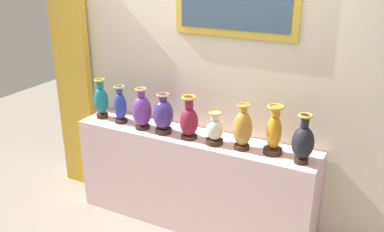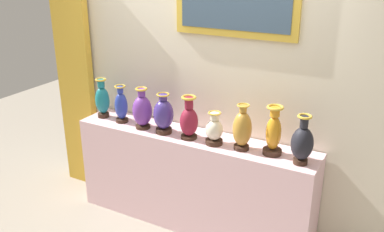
# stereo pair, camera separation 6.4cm
# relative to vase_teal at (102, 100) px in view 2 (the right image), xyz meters

# --- Properties ---
(ground_plane) EXTENTS (9.58, 9.58, 0.00)m
(ground_plane) POSITION_rel_vase_teal_xyz_m (1.00, 0.01, -1.10)
(ground_plane) COLOR gray
(display_shelf) EXTENTS (2.27, 0.41, 0.92)m
(display_shelf) POSITION_rel_vase_teal_xyz_m (1.00, 0.01, -0.64)
(display_shelf) COLOR beige
(display_shelf) RESTS_ON ground_plane
(back_wall) EXTENTS (3.58, 0.14, 2.96)m
(back_wall) POSITION_rel_vase_teal_xyz_m (1.00, 0.27, 0.40)
(back_wall) COLOR beige
(back_wall) RESTS_ON ground_plane
(curtain_gold) EXTENTS (0.42, 0.08, 2.39)m
(curtain_gold) POSITION_rel_vase_teal_xyz_m (-0.48, 0.15, 0.10)
(curtain_gold) COLOR gold
(curtain_gold) RESTS_ON ground_plane
(vase_teal) EXTENTS (0.14, 0.14, 0.39)m
(vase_teal) POSITION_rel_vase_teal_xyz_m (0.00, 0.00, 0.00)
(vase_teal) COLOR #382319
(vase_teal) RESTS_ON display_shelf
(vase_cobalt) EXTENTS (0.12, 0.12, 0.36)m
(vase_cobalt) POSITION_rel_vase_teal_xyz_m (0.24, -0.02, -0.02)
(vase_cobalt) COLOR #382319
(vase_cobalt) RESTS_ON display_shelf
(vase_violet) EXTENTS (0.18, 0.18, 0.39)m
(vase_violet) POSITION_rel_vase_teal_xyz_m (0.51, -0.05, -0.01)
(vase_violet) COLOR #382319
(vase_violet) RESTS_ON display_shelf
(vase_indigo) EXTENTS (0.18, 0.18, 0.37)m
(vase_indigo) POSITION_rel_vase_teal_xyz_m (0.74, -0.05, -0.01)
(vase_indigo) COLOR #382319
(vase_indigo) RESTS_ON display_shelf
(vase_burgundy) EXTENTS (0.16, 0.16, 0.39)m
(vase_burgundy) POSITION_rel_vase_teal_xyz_m (1.00, -0.05, -0.01)
(vase_burgundy) COLOR #382319
(vase_burgundy) RESTS_ON display_shelf
(vase_ivory) EXTENTS (0.15, 0.15, 0.29)m
(vase_ivory) POSITION_rel_vase_teal_xyz_m (1.24, -0.05, -0.05)
(vase_ivory) COLOR #382319
(vase_ivory) RESTS_ON display_shelf
(vase_ochre) EXTENTS (0.16, 0.16, 0.39)m
(vase_ochre) POSITION_rel_vase_teal_xyz_m (1.49, -0.04, 0.00)
(vase_ochre) COLOR #382319
(vase_ochre) RESTS_ON display_shelf
(vase_amber) EXTENTS (0.15, 0.15, 0.41)m
(vase_amber) POSITION_rel_vase_teal_xyz_m (1.74, -0.00, 0.01)
(vase_amber) COLOR #382319
(vase_amber) RESTS_ON display_shelf
(vase_onyx) EXTENTS (0.17, 0.17, 0.40)m
(vase_onyx) POSITION_rel_vase_teal_xyz_m (1.99, -0.06, -0.00)
(vase_onyx) COLOR #382319
(vase_onyx) RESTS_ON display_shelf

